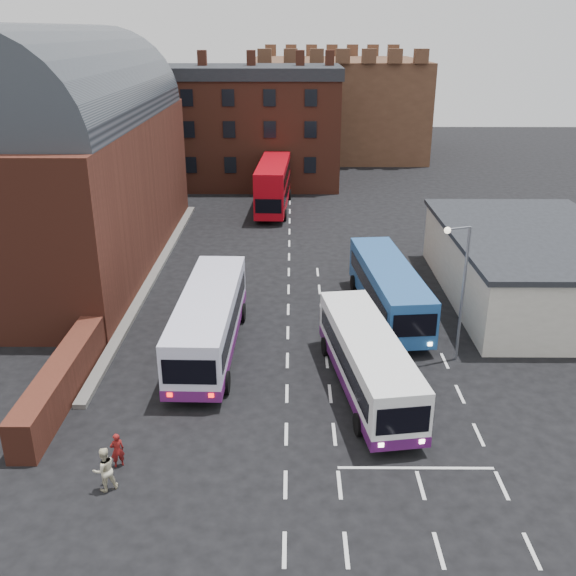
{
  "coord_description": "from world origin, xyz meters",
  "views": [
    {
      "loc": [
        0.22,
        -23.25,
        15.64
      ],
      "look_at": [
        0.0,
        10.0,
        2.2
      ],
      "focal_mm": 40.0,
      "sensor_mm": 36.0,
      "label": 1
    }
  ],
  "objects_px": {
    "bus_blue": "(389,286)",
    "street_lamp": "(460,281)",
    "pedestrian_red": "(117,450)",
    "bus_white_inbound": "(368,358)",
    "bus_white_outbound": "(209,318)",
    "pedestrian_beige": "(104,469)",
    "bus_red_double": "(273,185)"
  },
  "relations": [
    {
      "from": "bus_blue",
      "to": "street_lamp",
      "type": "distance_m",
      "value": 6.62
    },
    {
      "from": "bus_white_outbound",
      "to": "street_lamp",
      "type": "distance_m",
      "value": 12.68
    },
    {
      "from": "pedestrian_red",
      "to": "pedestrian_beige",
      "type": "relative_size",
      "value": 0.83
    },
    {
      "from": "pedestrian_red",
      "to": "bus_red_double",
      "type": "bearing_deg",
      "value": -125.06
    },
    {
      "from": "bus_white_inbound",
      "to": "bus_red_double",
      "type": "xyz_separation_m",
      "value": [
        -5.2,
        32.17,
        0.67
      ]
    },
    {
      "from": "bus_white_inbound",
      "to": "pedestrian_beige",
      "type": "bearing_deg",
      "value": 25.8
    },
    {
      "from": "street_lamp",
      "to": "pedestrian_red",
      "type": "distance_m",
      "value": 17.51
    },
    {
      "from": "bus_white_outbound",
      "to": "bus_red_double",
      "type": "xyz_separation_m",
      "value": [
        2.53,
        28.22,
        0.48
      ]
    },
    {
      "from": "street_lamp",
      "to": "pedestrian_red",
      "type": "bearing_deg",
      "value": -149.76
    },
    {
      "from": "bus_blue",
      "to": "bus_red_double",
      "type": "distance_m",
      "value": 24.72
    },
    {
      "from": "street_lamp",
      "to": "pedestrian_beige",
      "type": "bearing_deg",
      "value": -146.22
    },
    {
      "from": "bus_red_double",
      "to": "bus_white_outbound",
      "type": "bearing_deg",
      "value": 87.65
    },
    {
      "from": "bus_blue",
      "to": "street_lamp",
      "type": "xyz_separation_m",
      "value": [
        2.54,
        -5.58,
        2.51
      ]
    },
    {
      "from": "bus_white_inbound",
      "to": "bus_red_double",
      "type": "height_order",
      "value": "bus_red_double"
    },
    {
      "from": "bus_white_inbound",
      "to": "pedestrian_red",
      "type": "xyz_separation_m",
      "value": [
        -10.13,
        -5.64,
        -0.97
      ]
    },
    {
      "from": "bus_white_outbound",
      "to": "pedestrian_beige",
      "type": "distance_m",
      "value": 11.27
    },
    {
      "from": "street_lamp",
      "to": "bus_blue",
      "type": "bearing_deg",
      "value": 114.45
    },
    {
      "from": "street_lamp",
      "to": "pedestrian_red",
      "type": "relative_size",
      "value": 4.9
    },
    {
      "from": "pedestrian_red",
      "to": "pedestrian_beige",
      "type": "distance_m",
      "value": 1.36
    },
    {
      "from": "bus_red_double",
      "to": "bus_white_inbound",
      "type": "bearing_deg",
      "value": 101.97
    },
    {
      "from": "bus_white_outbound",
      "to": "bus_red_double",
      "type": "relative_size",
      "value": 1.05
    },
    {
      "from": "bus_blue",
      "to": "pedestrian_beige",
      "type": "bearing_deg",
      "value": 46.02
    },
    {
      "from": "bus_white_outbound",
      "to": "bus_white_inbound",
      "type": "bearing_deg",
      "value": -25.77
    },
    {
      "from": "bus_white_inbound",
      "to": "bus_red_double",
      "type": "bearing_deg",
      "value": -89.32
    },
    {
      "from": "bus_blue",
      "to": "street_lamp",
      "type": "relative_size",
      "value": 1.59
    },
    {
      "from": "bus_white_outbound",
      "to": "bus_blue",
      "type": "bearing_deg",
      "value": 26.36
    },
    {
      "from": "bus_blue",
      "to": "street_lamp",
      "type": "height_order",
      "value": "street_lamp"
    },
    {
      "from": "bus_white_outbound",
      "to": "pedestrian_red",
      "type": "xyz_separation_m",
      "value": [
        -2.4,
        -9.59,
        -1.16
      ]
    },
    {
      "from": "bus_white_outbound",
      "to": "bus_red_double",
      "type": "height_order",
      "value": "bus_red_double"
    },
    {
      "from": "bus_blue",
      "to": "bus_white_inbound",
      "type": "bearing_deg",
      "value": 70.5
    },
    {
      "from": "bus_white_outbound",
      "to": "bus_blue",
      "type": "distance_m",
      "value": 10.9
    },
    {
      "from": "bus_blue",
      "to": "pedestrian_red",
      "type": "relative_size",
      "value": 7.78
    }
  ]
}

